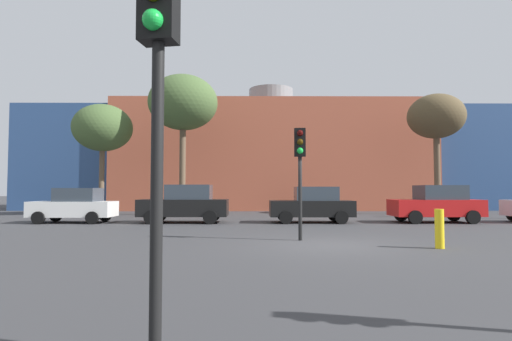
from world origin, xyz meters
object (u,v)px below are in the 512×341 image
Objects in this scene: bare_tree_1 at (103,128)px; parked_car_3 at (436,204)px; parked_car_2 at (312,205)px; bare_tree_0 at (436,117)px; bollard_yellow_0 at (439,229)px; parked_car_1 at (185,204)px; traffic_light_island at (300,157)px; bare_tree_2 at (183,103)px; parked_car_0 at (75,205)px; traffic_light_near_left at (157,56)px.

parked_car_3 is at bearing -17.67° from bare_tree_1.
bare_tree_0 is at bearing -144.41° from parked_car_2.
parked_car_1 is at bearing 133.03° from bollard_yellow_0.
bare_tree_0 is at bearing 147.10° from traffic_light_island.
parked_car_1 is 8.76m from bare_tree_2.
bare_tree_1 is at bearing -81.49° from parked_car_0.
parked_car_0 is 9.69m from bare_tree_2.
parked_car_1 is 1.09× the size of traffic_light_near_left.
traffic_light_island is at bearing 78.80° from parked_car_2.
bare_tree_2 is at bearing -150.88° from traffic_light_island.
parked_car_3 is at bearing -114.73° from bare_tree_0.
bare_tree_0 is 17.91m from bollard_yellow_0.
parked_car_3 is at bearing -24.14° from bare_tree_2.
bare_tree_2 reaches higher than parked_car_2.
bare_tree_2 is at bearing -160.88° from traffic_light_near_left.
parked_car_0 is 0.96× the size of parked_car_2.
traffic_light_island is (10.17, -7.13, 1.78)m from parked_car_0.
bare_tree_1 is at bearing -17.67° from parked_car_3.
bare_tree_2 is at bearing -78.84° from parked_car_1.
traffic_light_island reaches higher than parked_car_0.
bare_tree_0 reaches higher than parked_car_2.
bare_tree_1 is (-0.88, 5.91, 4.67)m from parked_car_0.
bare_tree_1 is at bearing -178.44° from bare_tree_0.
traffic_light_near_left reaches higher than bollard_yellow_0.
bare_tree_1 reaches higher than parked_car_3.
parked_car_0 is 0.91× the size of parked_car_1.
parked_car_0 is 0.55× the size of bare_tree_1.
traffic_light_near_left is 0.44× the size of bare_tree_2.
parked_car_2 reaches higher than parked_car_0.
bare_tree_0 is (10.49, 13.63, 3.72)m from traffic_light_island.
parked_car_3 is 0.47× the size of bare_tree_2.
traffic_light_near_left is at bearing -10.18° from traffic_light_island.
parked_car_1 is 4.00× the size of bollard_yellow_0.
parked_car_0 is at bearing -144.44° from traffic_light_near_left.
parked_car_3 is 3.95× the size of bollard_yellow_0.
parked_car_0 is at bearing -162.54° from bare_tree_0.
bare_tree_0 reaches higher than parked_car_3.
bare_tree_2 is (-3.57, 22.28, 4.27)m from traffic_light_near_left.
traffic_light_island is 3.33× the size of bollard_yellow_0.
bare_tree_0 is (20.67, 6.50, 5.50)m from parked_car_0.
bare_tree_1 reaches higher than parked_car_0.
bare_tree_0 is (15.29, 6.50, 5.42)m from parked_car_1.
parked_car_3 is 8.99m from bare_tree_0.
parked_car_1 reaches higher than parked_car_3.
bare_tree_0 is 21.58m from bare_tree_1.
bare_tree_1 is (-6.27, 5.91, 4.59)m from parked_car_1.
parked_car_0 is at bearing -81.49° from bare_tree_1.
bollard_yellow_0 is (14.63, -14.87, -4.97)m from bare_tree_1.
parked_car_1 is 0.61× the size of bare_tree_1.
traffic_light_island is 17.60m from bare_tree_0.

